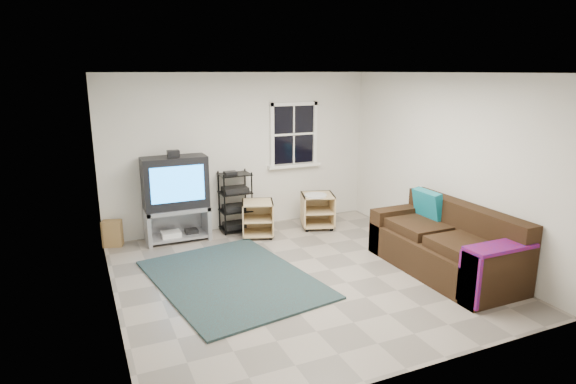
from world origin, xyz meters
name	(u,v)px	position (x,y,z in m)	size (l,w,h in m)	color
room	(294,138)	(0.95, 2.27, 1.48)	(4.60, 4.62, 4.60)	gray
tv_unit	(175,192)	(-1.19, 2.03, 0.79)	(0.98, 0.49, 1.45)	#97979E
av_rack	(236,205)	(-0.20, 2.10, 0.44)	(0.51, 0.37, 1.02)	black
side_table_left	(258,217)	(0.05, 1.71, 0.31)	(0.63, 0.63, 0.58)	#D9B885
side_table_right	(317,208)	(1.14, 1.71, 0.34)	(0.67, 0.67, 0.61)	#D9B885
sofa	(446,247)	(1.84, -0.67, 0.35)	(0.95, 2.14, 0.98)	black
shag_rug	(232,279)	(-0.86, 0.22, 0.01)	(1.78, 2.44, 0.03)	black
paper_bag	(112,233)	(-2.16, 2.16, 0.20)	(0.28, 0.18, 0.41)	olive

